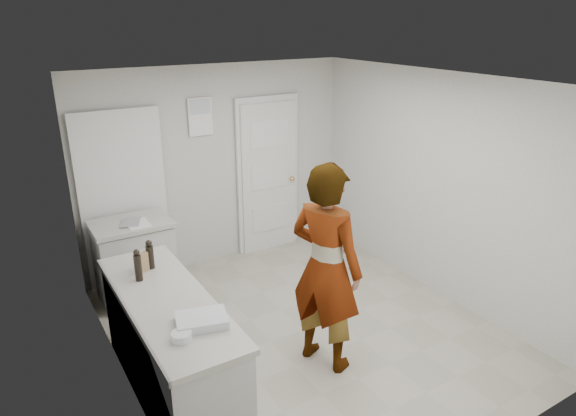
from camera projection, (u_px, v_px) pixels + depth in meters
ground at (304, 330)px, 5.27m from camera, size 4.00×4.00×0.00m
room_shell at (207, 187)px, 6.38m from camera, size 4.00×4.00×4.00m
main_counter at (171, 350)px, 4.25m from camera, size 0.64×1.96×0.93m
side_counter at (135, 263)px, 5.74m from camera, size 0.84×0.61×0.93m
person at (326, 268)px, 4.48m from camera, size 0.69×0.82×1.92m
cake_mix_box at (142, 263)px, 4.46m from camera, size 0.12×0.09×0.18m
spice_jar at (149, 262)px, 4.58m from camera, size 0.05×0.05×0.07m
oil_cruet_a at (150, 255)px, 4.51m from camera, size 0.07×0.07×0.27m
oil_cruet_b at (138, 266)px, 4.30m from camera, size 0.06×0.06×0.29m
baking_dish at (202, 320)px, 3.72m from camera, size 0.42×0.34×0.06m
egg_bowl at (182, 336)px, 3.55m from camera, size 0.14×0.14×0.06m
papers at (138, 224)px, 5.51m from camera, size 0.24×0.30×0.01m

